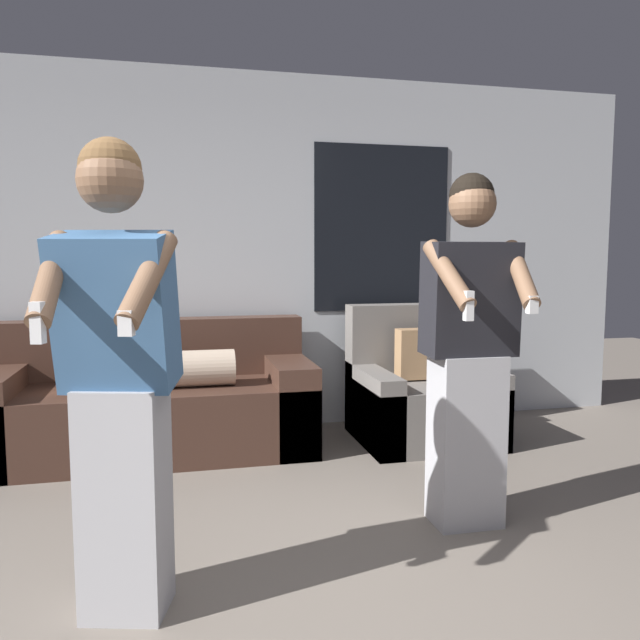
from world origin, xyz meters
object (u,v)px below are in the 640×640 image
(couch, at_px, (151,405))
(person_left, at_px, (119,377))
(person_right, at_px, (469,350))
(armchair, at_px, (421,396))

(couch, height_order, person_left, person_left)
(person_left, bearing_deg, person_right, 15.60)
(person_left, bearing_deg, armchair, 43.82)
(couch, height_order, armchair, armchair)
(couch, bearing_deg, person_right, -44.77)
(armchair, xyz_separation_m, person_left, (-1.94, -1.86, 0.58))
(couch, distance_m, person_left, 2.07)
(couch, relative_size, person_left, 1.24)
(armchair, height_order, person_right, person_right)
(couch, relative_size, person_right, 1.25)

